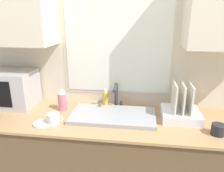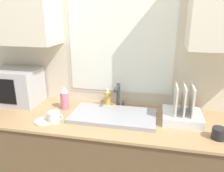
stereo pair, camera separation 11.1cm
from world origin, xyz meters
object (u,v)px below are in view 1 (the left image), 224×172
microwave (8,88)px  soap_bottle (105,99)px  dish_rack (181,111)px  mug_near_sink (53,119)px  faucet (116,94)px  spray_bottle (62,99)px

microwave → soap_bottle: (0.88, 0.07, -0.08)m
dish_rack → soap_bottle: size_ratio=1.70×
microwave → dish_rack: 1.51m
microwave → mug_near_sink: 0.63m
faucet → dish_rack: bearing=-14.3°
spray_bottle → faucet: bearing=12.5°
dish_rack → mug_near_sink: bearing=-167.1°
faucet → mug_near_sink: size_ratio=1.79×
faucet → spray_bottle: size_ratio=1.10×
microwave → mug_near_sink: microwave is taller
faucet → spray_bottle: (-0.45, -0.10, -0.04)m
faucet → mug_near_sink: bearing=-140.6°
faucet → spray_bottle: bearing=-167.5°
mug_near_sink → dish_rack: bearing=12.9°
microwave → soap_bottle: microwave is taller
spray_bottle → mug_near_sink: 0.26m
dish_rack → spray_bottle: 0.99m
dish_rack → mug_near_sink: size_ratio=2.37×
dish_rack → spray_bottle: dish_rack is taller
microwave → spray_bottle: (0.52, -0.04, -0.06)m
microwave → spray_bottle: size_ratio=2.35×
microwave → mug_near_sink: (0.54, -0.30, -0.12)m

